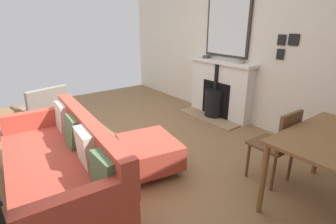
{
  "coord_description": "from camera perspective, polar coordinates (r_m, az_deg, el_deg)",
  "views": [
    {
      "loc": [
        1.22,
        2.88,
        1.71
      ],
      "look_at": [
        -0.57,
        0.5,
        0.63
      ],
      "focal_mm": 27.3,
      "sensor_mm": 36.0,
      "label": 1
    }
  ],
  "objects": [
    {
      "name": "mantel_bowl_near",
      "position": [
        4.91,
        8.57,
        12.12
      ],
      "size": [
        0.15,
        0.15,
        0.05
      ],
      "color": "#47382D",
      "rests_on": "fireplace"
    },
    {
      "name": "ground_plane",
      "position": [
        3.56,
        -12.4,
        -9.34
      ],
      "size": [
        4.86,
        6.26,
        0.01
      ],
      "primitive_type": "cube",
      "color": "olive"
    },
    {
      "name": "fireplace",
      "position": [
        4.77,
        11.21,
        4.33
      ],
      "size": [
        0.55,
        1.37,
        1.04
      ],
      "color": "#9E7A5B",
      "rests_on": "ground"
    },
    {
      "name": "wall_left",
      "position": [
        4.65,
        15.35,
        15.71
      ],
      "size": [
        0.12,
        6.26,
        2.85
      ],
      "primitive_type": "cube",
      "color": "beige",
      "rests_on": "ground"
    },
    {
      "name": "dining_chair_near_fireplace",
      "position": [
        2.95,
        23.6,
        -6.06
      ],
      "size": [
        0.41,
        0.41,
        0.85
      ],
      "color": "brown",
      "rests_on": "ground"
    },
    {
      "name": "mantel_bowl_far",
      "position": [
        4.43,
        15.54,
        10.74
      ],
      "size": [
        0.16,
        0.16,
        0.04
      ],
      "color": "#9E9384",
      "rests_on": "fireplace"
    },
    {
      "name": "armchair_accent",
      "position": [
        4.33,
        -25.97,
        0.86
      ],
      "size": [
        0.79,
        0.72,
        0.78
      ],
      "color": "brown",
      "rests_on": "ground"
    },
    {
      "name": "mirror_over_mantel",
      "position": [
        4.69,
        13.13,
        17.97
      ],
      "size": [
        0.04,
        0.92,
        0.99
      ],
      "color": "#2D2823"
    },
    {
      "name": "photo_gallery_row",
      "position": [
        4.09,
        24.85,
        13.6
      ],
      "size": [
        0.02,
        0.31,
        0.37
      ],
      "color": "black"
    },
    {
      "name": "sofa",
      "position": [
        2.81,
        -22.56,
        -10.81
      ],
      "size": [
        0.97,
        2.07,
        0.79
      ],
      "color": "#B2B2B7",
      "rests_on": "ground"
    },
    {
      "name": "ottoman",
      "position": [
        3.08,
        -4.18,
        -8.79
      ],
      "size": [
        0.73,
        0.82,
        0.38
      ],
      "color": "#B2B2B7",
      "rests_on": "ground"
    }
  ]
}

